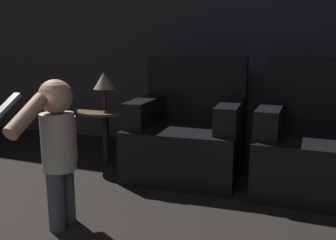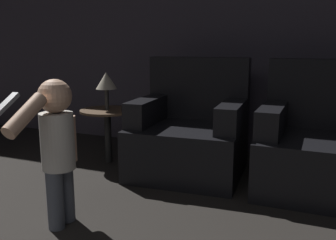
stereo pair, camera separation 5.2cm
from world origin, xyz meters
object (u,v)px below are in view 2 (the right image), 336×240
(armchair_right, at_px, (322,146))
(lamp, at_px, (106,82))
(armchair_left, at_px, (190,134))
(person_toddler, at_px, (56,142))

(armchair_right, bearing_deg, lamp, -177.86)
(armchair_left, relative_size, armchair_right, 1.00)
(person_toddler, relative_size, lamp, 2.65)
(armchair_left, relative_size, lamp, 2.88)
(armchair_left, xyz_separation_m, lamp, (-0.74, -0.06, 0.40))
(armchair_left, height_order, armchair_right, same)
(armchair_left, distance_m, armchair_right, 0.99)
(person_toddler, bearing_deg, lamp, 15.57)
(person_toddler, bearing_deg, armchair_right, -51.81)
(armchair_left, distance_m, person_toddler, 1.25)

